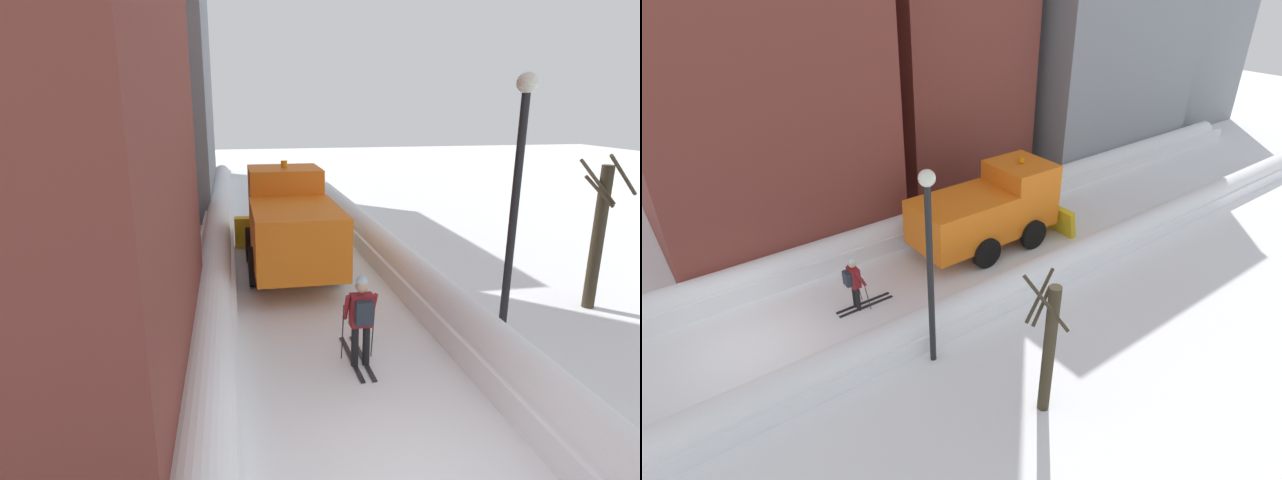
# 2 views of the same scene
# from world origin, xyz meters

# --- Properties ---
(ground_plane) EXTENTS (80.00, 80.00, 0.00)m
(ground_plane) POSITION_xyz_m (0.00, 10.00, 0.00)
(ground_plane) COLOR white
(snowbank_left) EXTENTS (1.10, 36.00, 1.04)m
(snowbank_left) POSITION_xyz_m (-2.61, 10.00, 0.46)
(snowbank_left) COLOR white
(snowbank_left) RESTS_ON ground
(snowbank_right) EXTENTS (1.10, 36.00, 0.95)m
(snowbank_right) POSITION_xyz_m (2.61, 10.00, 0.40)
(snowbank_right) COLOR white
(snowbank_right) RESTS_ON ground
(building_concrete_far) EXTENTS (8.97, 9.97, 12.02)m
(building_concrete_far) POSITION_xyz_m (-7.35, 20.14, 6.01)
(building_concrete_far) COLOR gray
(building_concrete_far) RESTS_ON ground
(building_tower_distant) EXTENTS (7.15, 6.49, 8.97)m
(building_tower_distant) POSITION_xyz_m (-7.35, 29.35, 4.49)
(building_tower_distant) COLOR gray
(building_tower_distant) RESTS_ON ground
(plow_truck) EXTENTS (3.20, 5.98, 3.12)m
(plow_truck) POSITION_xyz_m (-0.43, 8.81, 1.48)
(plow_truck) COLOR orange
(plow_truck) RESTS_ON ground
(skier) EXTENTS (0.62, 1.80, 1.81)m
(skier) POSITION_xyz_m (0.20, 3.00, 1.00)
(skier) COLOR black
(skier) RESTS_ON ground
(traffic_light_pole) EXTENTS (0.28, 0.42, 4.36)m
(traffic_light_pole) POSITION_xyz_m (-3.20, 4.40, 3.06)
(traffic_light_pole) COLOR black
(traffic_light_pole) RESTS_ON ground
(street_lamp) EXTENTS (0.40, 0.40, 5.40)m
(street_lamp) POSITION_xyz_m (3.46, 3.61, 3.40)
(street_lamp) COLOR black
(street_lamp) RESTS_ON ground
(bare_tree_near) EXTENTS (1.14, 0.99, 3.79)m
(bare_tree_near) POSITION_xyz_m (6.40, 4.76, 1.85)
(bare_tree_near) COLOR #383021
(bare_tree_near) RESTS_ON ground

